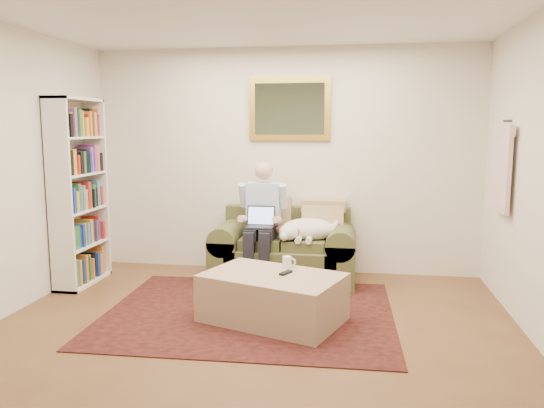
% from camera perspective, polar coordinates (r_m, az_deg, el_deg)
% --- Properties ---
extents(room_shell, '(4.51, 5.00, 2.61)m').
position_cam_1_polar(room_shell, '(4.10, -2.80, 2.77)').
color(room_shell, brown).
rests_on(room_shell, ground).
extents(rug, '(2.66, 2.16, 0.01)m').
position_cam_1_polar(rug, '(4.97, -2.47, -11.58)').
color(rug, black).
rests_on(rug, room_shell).
extents(sofa, '(1.57, 0.80, 0.94)m').
position_cam_1_polar(sofa, '(5.93, 1.33, -5.62)').
color(sofa, '#454B28').
rests_on(sofa, room_shell).
extents(seated_man, '(0.52, 0.74, 1.32)m').
position_cam_1_polar(seated_man, '(5.74, -1.18, -2.10)').
color(seated_man, '#8CACD8').
rests_on(seated_man, sofa).
extents(laptop, '(0.30, 0.24, 0.22)m').
position_cam_1_polar(laptop, '(5.68, -1.29, -1.89)').
color(laptop, black).
rests_on(laptop, seated_man).
extents(sleeping_dog, '(0.65, 0.41, 0.24)m').
position_cam_1_polar(sleeping_dog, '(5.75, 4.01, -2.72)').
color(sleeping_dog, white).
rests_on(sleeping_dog, sofa).
extents(ottoman, '(1.34, 1.09, 0.42)m').
position_cam_1_polar(ottoman, '(4.71, 0.08, -10.04)').
color(ottoman, tan).
rests_on(ottoman, room_shell).
extents(coffee_mug, '(0.08, 0.08, 0.10)m').
position_cam_1_polar(coffee_mug, '(4.87, 1.62, -6.23)').
color(coffee_mug, white).
rests_on(coffee_mug, ottoman).
extents(tv_remote, '(0.11, 0.16, 0.02)m').
position_cam_1_polar(tv_remote, '(4.66, 1.50, -7.40)').
color(tv_remote, black).
rests_on(tv_remote, ottoman).
extents(bookshelf, '(0.28, 0.80, 2.00)m').
position_cam_1_polar(bookshelf, '(6.05, -20.09, 1.18)').
color(bookshelf, white).
rests_on(bookshelf, room_shell).
extents(wall_mirror, '(0.94, 0.04, 0.72)m').
position_cam_1_polar(wall_mirror, '(6.16, 1.90, 10.19)').
color(wall_mirror, gold).
rests_on(wall_mirror, room_shell).
extents(hanging_shirt, '(0.06, 0.52, 0.90)m').
position_cam_1_polar(hanging_shirt, '(5.42, 23.56, 3.96)').
color(hanging_shirt, beige).
rests_on(hanging_shirt, room_shell).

